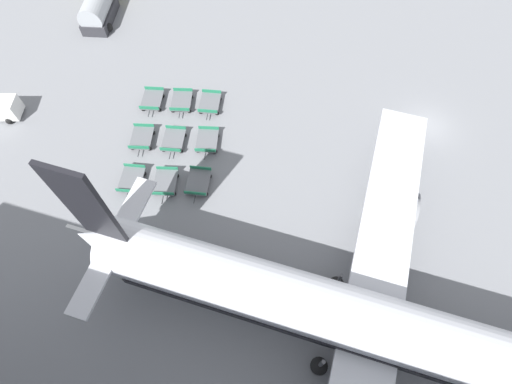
{
  "coord_description": "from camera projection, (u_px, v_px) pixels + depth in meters",
  "views": [
    {
      "loc": [
        26.54,
        -8.05,
        27.95
      ],
      "look_at": [
        12.31,
        -12.34,
        2.3
      ],
      "focal_mm": 28.0,
      "sensor_mm": 36.0,
      "label": 1
    }
  ],
  "objects": [
    {
      "name": "ground_plane",
      "position": [
        427.0,
        126.0,
        35.75
      ],
      "size": [
        500.0,
        500.0,
        0.0
      ],
      "primitive_type": "plane",
      "color": "gray"
    },
    {
      "name": "airplane",
      "position": [
        388.0,
        330.0,
        23.73
      ],
      "size": [
        35.42,
        42.28,
        12.7
      ],
      "color": "silver",
      "rests_on": "ground_plane"
    },
    {
      "name": "fuel_tanker_primary",
      "position": [
        100.0,
        4.0,
        42.4
      ],
      "size": [
        9.03,
        4.7,
        3.2
      ],
      "color": "yellow",
      "rests_on": "ground_plane"
    },
    {
      "name": "baggage_dolly_row_near_col_a",
      "position": [
        152.0,
        100.0,
        36.65
      ],
      "size": [
        3.31,
        2.29,
        0.92
      ],
      "color": "slate",
      "rests_on": "ground_plane"
    },
    {
      "name": "baggage_dolly_row_near_col_b",
      "position": [
        142.0,
        138.0,
        34.45
      ],
      "size": [
        3.31,
        2.34,
        0.92
      ],
      "color": "slate",
      "rests_on": "ground_plane"
    },
    {
      "name": "baggage_dolly_row_near_col_c",
      "position": [
        132.0,
        180.0,
        32.32
      ],
      "size": [
        3.3,
        2.22,
        0.92
      ],
      "color": "slate",
      "rests_on": "ground_plane"
    },
    {
      "name": "baggage_dolly_row_mid_a_col_a",
      "position": [
        182.0,
        101.0,
        36.57
      ],
      "size": [
        3.31,
        2.35,
        0.92
      ],
      "color": "slate",
      "rests_on": "ground_plane"
    },
    {
      "name": "baggage_dolly_row_mid_a_col_b",
      "position": [
        174.0,
        140.0,
        34.33
      ],
      "size": [
        3.3,
        2.24,
        0.92
      ],
      "color": "slate",
      "rests_on": "ground_plane"
    },
    {
      "name": "baggage_dolly_row_mid_a_col_c",
      "position": [
        166.0,
        182.0,
        32.2
      ],
      "size": [
        3.31,
        2.35,
        0.92
      ],
      "color": "slate",
      "rests_on": "ground_plane"
    },
    {
      "name": "baggage_dolly_row_mid_b_col_a",
      "position": [
        210.0,
        103.0,
        36.46
      ],
      "size": [
        3.3,
        2.22,
        0.92
      ],
      "color": "slate",
      "rests_on": "ground_plane"
    },
    {
      "name": "baggage_dolly_row_mid_b_col_b",
      "position": [
        207.0,
        141.0,
        34.3
      ],
      "size": [
        3.31,
        2.31,
        0.92
      ],
      "color": "slate",
      "rests_on": "ground_plane"
    },
    {
      "name": "baggage_dolly_row_mid_b_col_c",
      "position": [
        198.0,
        182.0,
        32.21
      ],
      "size": [
        3.29,
        2.19,
        0.92
      ],
      "color": "slate",
      "rests_on": "ground_plane"
    },
    {
      "name": "stand_guidance_stripe",
      "position": [
        252.0,
        282.0,
        28.57
      ],
      "size": [
        0.52,
        30.15,
        0.01
      ],
      "color": "white",
      "rests_on": "ground_plane"
    }
  ]
}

